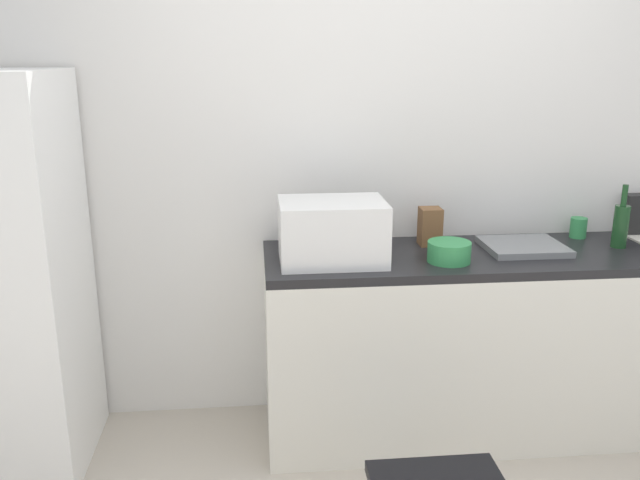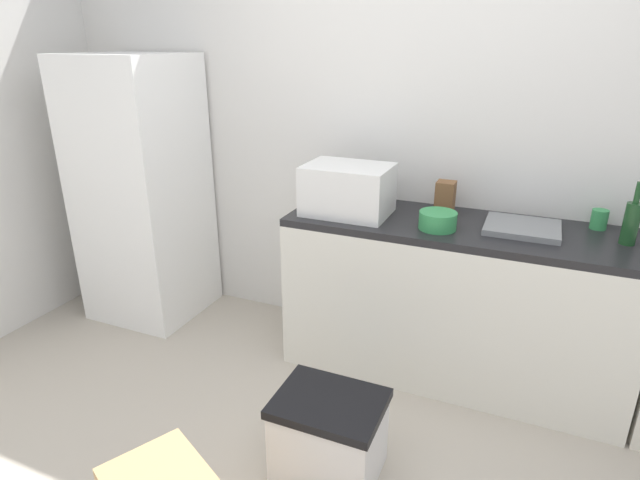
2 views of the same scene
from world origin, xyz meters
TOP-DOWN VIEW (x-y plane):
  - wall_back at (0.00, 1.55)m, footprint 5.00×0.10m
  - kitchen_counter at (0.30, 1.20)m, footprint 1.80×0.60m
  - refrigerator at (-1.75, 1.15)m, footprint 0.68×0.66m
  - microwave at (-0.30, 1.14)m, footprint 0.46×0.34m
  - sink_basin at (0.61, 1.23)m, footprint 0.36×0.32m
  - wine_bottle at (1.07, 1.22)m, footprint 0.07×0.07m
  - coffee_mug at (0.96, 1.40)m, footprint 0.08×0.08m
  - knife_block at (0.19, 1.35)m, footprint 0.10×0.10m
  - mixing_bowl at (0.21, 1.08)m, footprint 0.19×0.19m
  - storage_bin at (-0.04, 0.23)m, footprint 0.46×0.36m

SIDE VIEW (x-z plane):
  - storage_bin at x=-0.04m, z-range 0.00..0.38m
  - kitchen_counter at x=0.30m, z-range 0.00..0.90m
  - refrigerator at x=-1.75m, z-range 0.00..1.72m
  - sink_basin at x=0.61m, z-range 0.90..0.93m
  - mixing_bowl at x=0.21m, z-range 0.90..0.99m
  - coffee_mug at x=0.96m, z-range 0.90..1.00m
  - knife_block at x=0.19m, z-range 0.90..1.08m
  - wine_bottle at x=1.07m, z-range 0.86..1.16m
  - microwave at x=-0.30m, z-range 0.90..1.17m
  - wall_back at x=0.00m, z-range 0.00..2.60m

